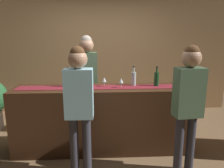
{
  "coord_description": "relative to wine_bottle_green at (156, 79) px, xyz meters",
  "views": [
    {
      "loc": [
        -0.02,
        -3.15,
        1.74
      ],
      "look_at": [
        0.15,
        0.0,
        1.04
      ],
      "focal_mm": 34.76,
      "sensor_mm": 36.0,
      "label": 1
    }
  ],
  "objects": [
    {
      "name": "ground_plane",
      "position": [
        -0.84,
        -0.04,
        -1.11
      ],
      "size": [
        10.0,
        10.0,
        0.0
      ],
      "primitive_type": "plane",
      "color": "brown"
    },
    {
      "name": "back_wall",
      "position": [
        -0.84,
        1.86,
        0.34
      ],
      "size": [
        6.0,
        0.12,
        2.9
      ],
      "primitive_type": "cube",
      "color": "tan",
      "rests_on": "ground"
    },
    {
      "name": "bar_counter",
      "position": [
        -0.84,
        -0.04,
        -0.61
      ],
      "size": [
        2.63,
        0.6,
        0.99
      ],
      "primitive_type": "cube",
      "color": "#3D2314",
      "rests_on": "ground"
    },
    {
      "name": "counter_runner_cloth",
      "position": [
        -0.84,
        -0.04,
        -0.11
      ],
      "size": [
        2.5,
        0.28,
        0.01
      ],
      "primitive_type": "cube",
      "color": "maroon",
      "rests_on": "bar_counter"
    },
    {
      "name": "wine_bottle_green",
      "position": [
        0.0,
        0.0,
        0.0
      ],
      "size": [
        0.07,
        0.07,
        0.3
      ],
      "color": "#194723",
      "rests_on": "bar_counter"
    },
    {
      "name": "wine_bottle_amber",
      "position": [
        -1.33,
        0.02,
        0.0
      ],
      "size": [
        0.07,
        0.07,
        0.3
      ],
      "color": "brown",
      "rests_on": "bar_counter"
    },
    {
      "name": "wine_bottle_clear",
      "position": [
        -0.34,
        0.05,
        0.0
      ],
      "size": [
        0.07,
        0.07,
        0.3
      ],
      "color": "#B2C6C1",
      "rests_on": "bar_counter"
    },
    {
      "name": "wine_glass_near_customer",
      "position": [
        -0.55,
        -0.09,
        -0.01
      ],
      "size": [
        0.07,
        0.07,
        0.14
      ],
      "color": "silver",
      "rests_on": "bar_counter"
    },
    {
      "name": "wine_glass_mid_counter",
      "position": [
        -0.8,
        0.0,
        -0.01
      ],
      "size": [
        0.07,
        0.07,
        0.14
      ],
      "color": "silver",
      "rests_on": "bar_counter"
    },
    {
      "name": "bartender",
      "position": [
        -1.08,
        0.54,
        -0.01
      ],
      "size": [
        0.37,
        0.25,
        1.76
      ],
      "rotation": [
        0.0,
        0.0,
        3.3
      ],
      "color": "#26262B",
      "rests_on": "ground"
    },
    {
      "name": "customer_sipping",
      "position": [
        0.22,
        -0.7,
        -0.1
      ],
      "size": [
        0.36,
        0.24,
        1.65
      ],
      "rotation": [
        0.0,
        0.0,
        0.11
      ],
      "color": "#33333D",
      "rests_on": "ground"
    },
    {
      "name": "customer_browsing",
      "position": [
        -1.11,
        -0.66,
        -0.1
      ],
      "size": [
        0.35,
        0.23,
        1.63
      ],
      "rotation": [
        0.0,
        0.0,
        -0.03
      ],
      "color": "#33333D",
      "rests_on": "ground"
    }
  ]
}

